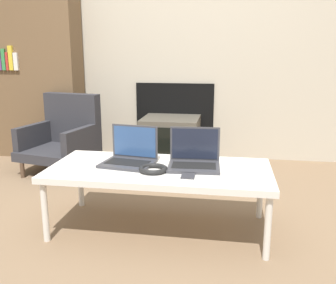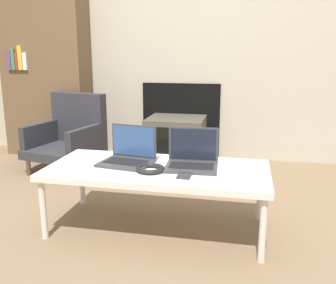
# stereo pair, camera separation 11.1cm
# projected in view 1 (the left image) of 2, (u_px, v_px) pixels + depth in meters

# --- Properties ---
(ground_plane) EXTENTS (14.00, 14.00, 0.00)m
(ground_plane) POSITION_uv_depth(u_px,v_px,m) (157.00, 236.00, 2.16)
(ground_plane) COLOR #7A6047
(wall_back) EXTENTS (7.00, 0.08, 2.60)m
(wall_back) POSITION_uv_depth(u_px,v_px,m) (191.00, 26.00, 3.58)
(wall_back) COLOR #B7AD99
(wall_back) RESTS_ON ground_plane
(table) EXTENTS (1.28, 0.59, 0.38)m
(table) POSITION_uv_depth(u_px,v_px,m) (160.00, 172.00, 2.18)
(table) COLOR silver
(table) RESTS_ON ground_plane
(laptop_left) EXTENTS (0.33, 0.28, 0.22)m
(laptop_left) POSITION_uv_depth(u_px,v_px,m) (130.00, 156.00, 2.25)
(laptop_left) COLOR #38383D
(laptop_left) RESTS_ON table
(laptop_right) EXTENTS (0.31, 0.25, 0.22)m
(laptop_right) POSITION_uv_depth(u_px,v_px,m) (194.00, 158.00, 2.19)
(laptop_right) COLOR #38383D
(laptop_right) RESTS_ON table
(headphones) EXTENTS (0.16, 0.16, 0.03)m
(headphones) POSITION_uv_depth(u_px,v_px,m) (153.00, 169.00, 2.10)
(headphones) COLOR black
(headphones) RESTS_ON table
(phone) EXTENTS (0.07, 0.15, 0.01)m
(phone) POSITION_uv_depth(u_px,v_px,m) (189.00, 174.00, 2.04)
(phone) COLOR #333338
(phone) RESTS_ON table
(tv) EXTENTS (0.53, 0.49, 0.44)m
(tv) POSITION_uv_depth(u_px,v_px,m) (171.00, 140.00, 3.57)
(tv) COLOR #4C473D
(tv) RESTS_ON ground_plane
(armchair) EXTENTS (0.66, 0.67, 0.67)m
(armchair) POSITION_uv_depth(u_px,v_px,m) (64.00, 135.00, 3.39)
(armchair) COLOR #2D2D33
(armchair) RESTS_ON ground_plane
(bookshelf) EXTENTS (0.85, 0.32, 1.58)m
(bookshelf) POSITION_uv_depth(u_px,v_px,m) (38.00, 78.00, 3.74)
(bookshelf) COLOR brown
(bookshelf) RESTS_ON ground_plane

